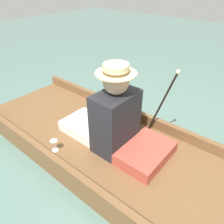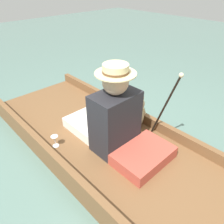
{
  "view_description": "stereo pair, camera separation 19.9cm",
  "coord_description": "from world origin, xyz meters",
  "px_view_note": "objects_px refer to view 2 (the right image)",
  "views": [
    {
      "loc": [
        -1.27,
        -1.05,
        1.6
      ],
      "look_at": [
        0.01,
        0.02,
        0.52
      ],
      "focal_mm": 35.0,
      "sensor_mm": 36.0,
      "label": 1
    },
    {
      "loc": [
        -1.14,
        -1.2,
        1.6
      ],
      "look_at": [
        0.01,
        0.02,
        0.52
      ],
      "focal_mm": 35.0,
      "sensor_mm": 36.0,
      "label": 2
    }
  ],
  "objects_px": {
    "teddy_bear": "(137,113)",
    "wine_glass": "(55,139)",
    "seated_person": "(109,117)",
    "walking_cane": "(168,100)"
  },
  "relations": [
    {
      "from": "teddy_bear",
      "to": "wine_glass",
      "type": "distance_m",
      "value": 0.9
    },
    {
      "from": "seated_person",
      "to": "walking_cane",
      "type": "relative_size",
      "value": 1.13
    },
    {
      "from": "walking_cane",
      "to": "seated_person",
      "type": "bearing_deg",
      "value": 144.98
    },
    {
      "from": "seated_person",
      "to": "walking_cane",
      "type": "height_order",
      "value": "seated_person"
    },
    {
      "from": "teddy_bear",
      "to": "walking_cane",
      "type": "xyz_separation_m",
      "value": [
        0.05,
        -0.32,
        0.26
      ]
    },
    {
      "from": "seated_person",
      "to": "wine_glass",
      "type": "distance_m",
      "value": 0.58
    },
    {
      "from": "seated_person",
      "to": "walking_cane",
      "type": "xyz_separation_m",
      "value": [
        0.46,
        -0.32,
        0.13
      ]
    },
    {
      "from": "wine_glass",
      "to": "walking_cane",
      "type": "bearing_deg",
      "value": -36.06
    },
    {
      "from": "teddy_bear",
      "to": "seated_person",
      "type": "bearing_deg",
      "value": 179.52
    },
    {
      "from": "wine_glass",
      "to": "seated_person",
      "type": "bearing_deg",
      "value": -37.13
    }
  ]
}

